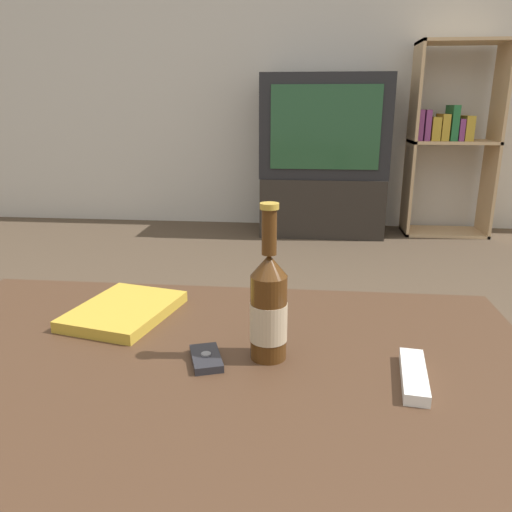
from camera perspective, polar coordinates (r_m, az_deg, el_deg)
The scene contains 9 objects.
back_wall at distance 3.82m, azimuth 3.41°, elevation 23.17°, with size 8.00×0.05×2.60m.
coffee_table at distance 0.94m, azimuth -6.23°, elevation -15.39°, with size 1.22×0.79×0.44m.
tv_stand at distance 3.58m, azimuth 7.47°, elevation 5.82°, with size 0.84×0.41×0.40m.
television at distance 3.51m, azimuth 7.82°, elevation 14.47°, with size 0.85×0.40×0.68m.
bookshelf at distance 3.71m, azimuth 21.25°, elevation 12.56°, with size 0.56×0.30×1.28m.
beer_bottle at distance 0.89m, azimuth 1.45°, elevation -5.85°, with size 0.07×0.07×0.28m.
cell_phone at distance 0.91m, azimuth -5.73°, elevation -11.55°, with size 0.08×0.10×0.02m.
remote_control at distance 0.89m, azimuth 17.59°, elevation -12.90°, with size 0.06×0.16×0.02m.
table_book at distance 1.13m, azimuth -14.83°, elevation -6.05°, with size 0.23×0.28×0.02m.
Camera 1 is at (0.18, -0.77, 0.88)m, focal length 35.00 mm.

